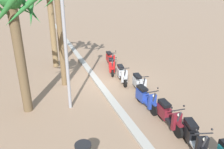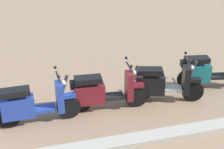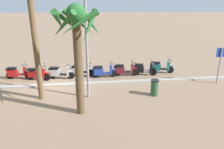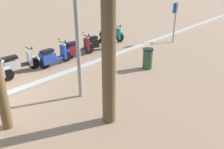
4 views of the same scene
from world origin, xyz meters
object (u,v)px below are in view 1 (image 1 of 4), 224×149
Objects in this scene: street_lamp at (64,23)px; scooter_silver_gap_after_mid at (122,74)px; scooter_black_mid_centre at (193,137)px; palm_tree_mid_walkway at (15,23)px; palm_tree_near_sign at (50,6)px; scooter_red_tail_end at (111,66)px; scooter_red_second_in_line at (110,59)px; scooter_silver_last_in_row at (139,83)px; scooter_maroon_lead_nearest at (168,114)px; scooter_blue_mid_front at (145,97)px.

scooter_silver_gap_after_mid is at bearing -58.96° from street_lamp.
scooter_black_mid_centre is 6.07m from scooter_silver_gap_after_mid.
palm_tree_mid_walkway is 0.84× the size of street_lamp.
palm_tree_near_sign is 0.88× the size of street_lamp.
palm_tree_near_sign reaches higher than scooter_red_tail_end.
street_lamp is (-5.89, 0.01, -0.25)m from palm_tree_near_sign.
palm_tree_mid_walkway is at bearing 76.63° from street_lamp.
scooter_red_tail_end is at bearing 163.98° from scooter_red_second_in_line.
palm_tree_near_sign reaches higher than scooter_silver_last_in_row.
palm_tree_mid_walkway is at bearing 161.93° from palm_tree_near_sign.
scooter_red_second_in_line is (7.57, -0.31, -0.00)m from scooter_maroon_lead_nearest.
street_lamp is at bearing 51.94° from scooter_maroon_lead_nearest.
palm_tree_mid_walkway is (1.47, 4.97, 3.34)m from scooter_blue_mid_front.
palm_tree_near_sign is (0.95, 3.64, 3.56)m from scooter_red_second_in_line.
scooter_silver_last_in_row is 7.44m from palm_tree_near_sign.
scooter_blue_mid_front is 8.43m from palm_tree_near_sign.
palm_tree_mid_walkway is (-1.57, 5.09, 3.35)m from scooter_silver_gap_after_mid.
scooter_silver_gap_after_mid is (6.07, 0.07, 0.00)m from scooter_black_mid_centre.
scooter_maroon_lead_nearest is 1.58m from scooter_blue_mid_front.
scooter_silver_last_in_row is (3.10, -0.31, -0.02)m from scooter_maroon_lead_nearest.
scooter_blue_mid_front is 6.02m from scooter_red_second_in_line.
street_lamp reaches higher than palm_tree_near_sign.
palm_tree_near_sign is (5.47, -1.79, 0.21)m from palm_tree_mid_walkway.
scooter_silver_last_in_row is 0.34× the size of palm_tree_mid_walkway.
scooter_black_mid_centre is 0.28× the size of street_lamp.
scooter_red_second_in_line is (6.00, -0.46, -0.01)m from scooter_blue_mid_front.
scooter_red_second_in_line is (4.47, 0.01, 0.01)m from scooter_silver_last_in_row.
street_lamp reaches higher than scooter_silver_last_in_row.
scooter_blue_mid_front reaches higher than scooter_silver_gap_after_mid.
scooter_maroon_lead_nearest and scooter_red_second_in_line have the same top height.
street_lamp reaches higher than scooter_red_second_in_line.
scooter_red_tail_end is at bearing 7.71° from scooter_silver_last_in_row.
scooter_silver_gap_after_mid is 5.09m from street_lamp.
scooter_maroon_lead_nearest is 0.34× the size of palm_tree_near_sign.
scooter_black_mid_centre is 0.96× the size of scooter_blue_mid_front.
scooter_silver_gap_after_mid is 0.36× the size of palm_tree_mid_walkway.
palm_tree_near_sign is at bearing 75.45° from scooter_red_second_in_line.
scooter_black_mid_centre is at bearing -131.09° from palm_tree_mid_walkway.
scooter_silver_last_in_row is 0.28× the size of street_lamp.
scooter_blue_mid_front reaches higher than scooter_silver_last_in_row.
street_lamp reaches higher than palm_tree_mid_walkway.
scooter_maroon_lead_nearest is at bearing 1.30° from scooter_black_mid_centre.
scooter_black_mid_centre is 0.34× the size of palm_tree_mid_walkway.
scooter_red_tail_end is (6.15, 0.10, -0.01)m from scooter_maroon_lead_nearest.
scooter_silver_last_in_row is (4.55, -0.28, -0.01)m from scooter_black_mid_centre.
scooter_red_tail_end is at bearing -58.23° from palm_tree_mid_walkway.
palm_tree_mid_walkway is (-0.06, 5.43, 3.36)m from scooter_silver_last_in_row.
scooter_maroon_lead_nearest is 1.09× the size of scooter_red_tail_end.
scooter_silver_gap_after_mid is 2.98m from scooter_red_second_in_line.
scooter_maroon_lead_nearest reaches higher than scooter_silver_last_in_row.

